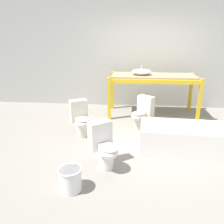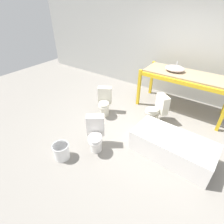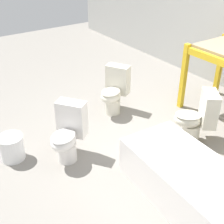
{
  "view_description": "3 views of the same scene",
  "coord_description": "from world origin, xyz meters",
  "px_view_note": "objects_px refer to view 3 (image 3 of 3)",
  "views": [
    {
      "loc": [
        -0.31,
        -3.88,
        1.85
      ],
      "look_at": [
        -0.62,
        -0.51,
        0.67
      ],
      "focal_mm": 35.0,
      "sensor_mm": 36.0,
      "label": 1
    },
    {
      "loc": [
        1.01,
        -2.95,
        2.53
      ],
      "look_at": [
        -0.61,
        -0.65,
        0.64
      ],
      "focal_mm": 28.0,
      "sensor_mm": 36.0,
      "label": 2
    },
    {
      "loc": [
        2.02,
        -2.34,
        2.34
      ],
      "look_at": [
        -0.53,
        -0.58,
        0.53
      ],
      "focal_mm": 50.0,
      "sensor_mm": 36.0,
      "label": 3
    }
  ],
  "objects_px": {
    "bathtub_main": "(190,180)",
    "toilet_near": "(114,91)",
    "toilet_far": "(197,117)",
    "toilet_extra": "(68,133)",
    "bucket_white": "(12,147)"
  },
  "relations": [
    {
      "from": "bathtub_main",
      "to": "toilet_near",
      "type": "height_order",
      "value": "toilet_near"
    },
    {
      "from": "toilet_far",
      "to": "toilet_near",
      "type": "bearing_deg",
      "value": -122.54
    },
    {
      "from": "bathtub_main",
      "to": "toilet_extra",
      "type": "distance_m",
      "value": 1.43
    },
    {
      "from": "bathtub_main",
      "to": "toilet_extra",
      "type": "xyz_separation_m",
      "value": [
        -1.27,
        -0.65,
        0.09
      ]
    },
    {
      "from": "bathtub_main",
      "to": "bucket_white",
      "type": "relative_size",
      "value": 4.87
    },
    {
      "from": "toilet_far",
      "to": "toilet_extra",
      "type": "distance_m",
      "value": 1.6
    },
    {
      "from": "bathtub_main",
      "to": "bucket_white",
      "type": "distance_m",
      "value": 2.03
    },
    {
      "from": "toilet_extra",
      "to": "toilet_near",
      "type": "bearing_deg",
      "value": 83.13
    },
    {
      "from": "toilet_far",
      "to": "toilet_extra",
      "type": "bearing_deg",
      "value": -73.99
    },
    {
      "from": "toilet_near",
      "to": "toilet_far",
      "type": "xyz_separation_m",
      "value": [
        1.19,
        0.42,
        0.0
      ]
    },
    {
      "from": "toilet_extra",
      "to": "bucket_white",
      "type": "xyz_separation_m",
      "value": [
        -0.36,
        -0.56,
        -0.18
      ]
    },
    {
      "from": "bathtub_main",
      "to": "toilet_far",
      "type": "height_order",
      "value": "toilet_far"
    },
    {
      "from": "bucket_white",
      "to": "bathtub_main",
      "type": "bearing_deg",
      "value": 36.6
    },
    {
      "from": "toilet_near",
      "to": "toilet_far",
      "type": "bearing_deg",
      "value": -10.15
    },
    {
      "from": "toilet_near",
      "to": "toilet_far",
      "type": "relative_size",
      "value": 1.0
    }
  ]
}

